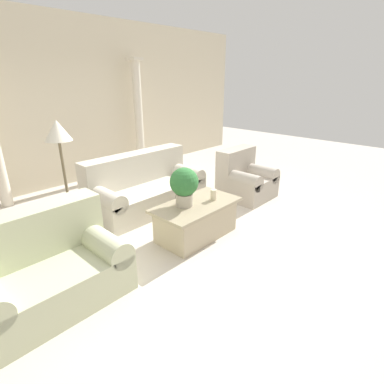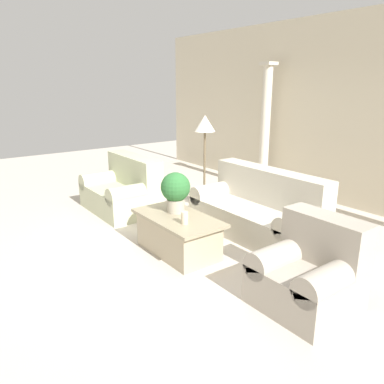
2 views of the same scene
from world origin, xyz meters
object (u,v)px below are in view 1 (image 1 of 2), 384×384
at_px(floor_lamp, 59,139).
at_px(armchair, 245,178).
at_px(loveseat, 46,268).
at_px(potted_plant, 184,184).
at_px(coffee_table, 196,220).
at_px(sofa_long, 145,188).

relative_size(floor_lamp, armchair, 1.83).
height_order(loveseat, armchair, loveseat).
height_order(potted_plant, armchair, potted_plant).
bearing_deg(armchair, potted_plant, -171.41).
height_order(floor_lamp, armchair, floor_lamp).
xyz_separation_m(floor_lamp, armchair, (2.84, -0.97, -0.99)).
bearing_deg(coffee_table, floor_lamp, 130.65).
relative_size(coffee_table, armchair, 1.40).
bearing_deg(floor_lamp, loveseat, -125.39).
height_order(sofa_long, floor_lamp, floor_lamp).
bearing_deg(floor_lamp, sofa_long, -1.36).
distance_m(loveseat, potted_plant, 1.83).
height_order(coffee_table, potted_plant, potted_plant).
bearing_deg(coffee_table, sofa_long, 83.70).
distance_m(sofa_long, coffee_table, 1.31).
height_order(loveseat, potted_plant, potted_plant).
bearing_deg(coffee_table, potted_plant, 153.94).
distance_m(loveseat, coffee_table, 1.94).
height_order(coffee_table, armchair, armchair).
height_order(sofa_long, coffee_table, sofa_long).
height_order(coffee_table, floor_lamp, floor_lamp).
xyz_separation_m(sofa_long, loveseat, (-2.07, -1.08, 0.00)).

